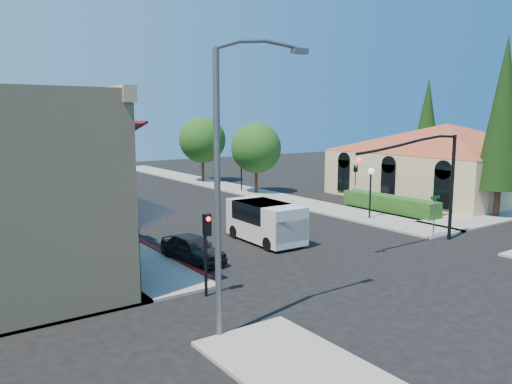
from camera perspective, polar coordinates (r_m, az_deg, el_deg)
ground at (r=23.90m, az=13.32°, el=-8.67°), size 120.00×120.00×0.00m
sidewalk_left at (r=43.44m, az=-23.37°, el=-1.30°), size 3.50×50.00×0.12m
sidewalk_right at (r=49.89m, az=-3.33°, el=0.59°), size 3.50×50.00×0.12m
curb_red_strip at (r=26.19m, az=-10.64°, el=-7.06°), size 0.25×10.00×0.06m
mission_building at (r=47.45m, az=20.85°, el=4.11°), size 30.12×30.12×6.40m
hedge at (r=38.24m, az=14.94°, el=-2.24°), size 1.40×8.00×1.10m
conifer_near at (r=38.46m, az=26.41°, el=8.05°), size 3.20×3.20×12.50m
conifer_far at (r=55.99m, az=18.95°, el=7.49°), size 3.20×3.20×11.00m
street_tree_a at (r=45.34m, az=0.02°, el=5.06°), size 4.56×4.56×6.48m
street_tree_b at (r=53.80m, az=-6.15°, el=5.94°), size 4.94×4.94×7.02m
signal_mast_arm at (r=28.52m, az=19.21°, el=2.26°), size 8.01×0.39×6.00m
secondary_signal at (r=19.42m, az=-5.68°, el=-5.40°), size 0.28×0.42×3.32m
cobra_streetlight at (r=15.42m, az=-3.34°, el=2.13°), size 3.60×0.25×9.31m
street_name_sign at (r=30.59m, az=19.73°, el=-1.89°), size 0.80×0.06×2.50m
lamppost_left_near at (r=25.00m, az=-14.15°, el=-1.49°), size 0.44×0.44×3.57m
lamppost_left_far at (r=38.29m, az=-21.70°, el=1.59°), size 0.44×0.44×3.57m
lamppost_right_near at (r=34.78m, az=12.98°, el=1.34°), size 0.44×0.44×3.57m
lamppost_right_far at (r=46.93m, az=-1.69°, el=3.39°), size 0.44×0.44×3.57m
white_van at (r=28.01m, az=1.14°, el=-3.16°), size 2.35×5.10×2.23m
parked_car_a at (r=24.57m, az=-7.24°, el=-6.38°), size 2.05×4.15×1.36m
parked_car_b at (r=35.38m, az=-13.94°, el=-2.16°), size 1.48×3.43×1.10m
parked_car_c at (r=37.53m, az=-17.37°, el=-1.64°), size 1.66×4.03×1.17m
parked_car_d at (r=45.64m, az=-18.92°, el=0.01°), size 2.12×4.09×1.10m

